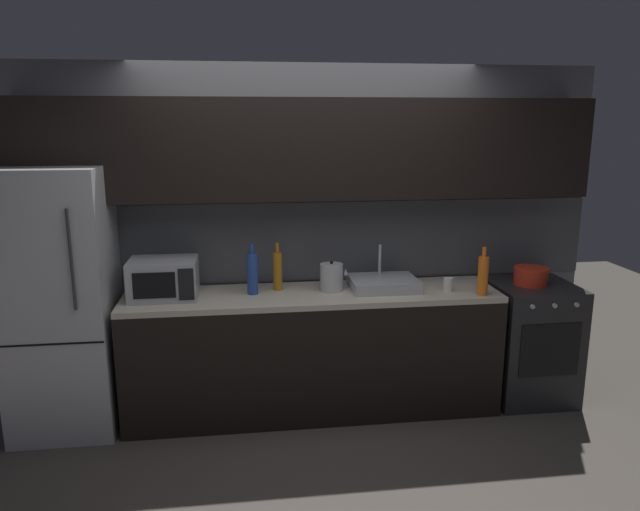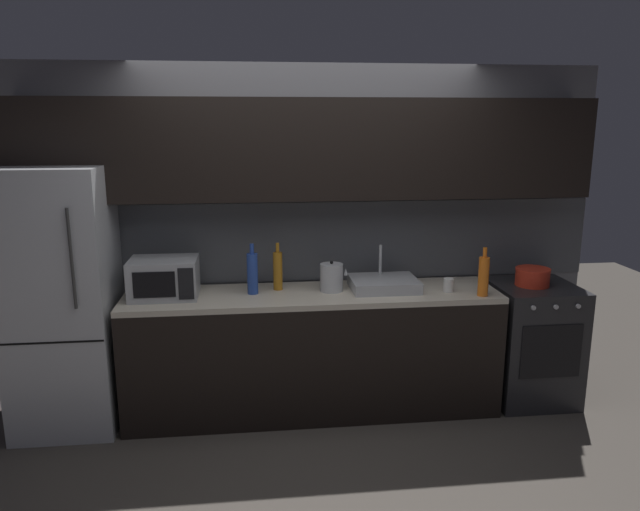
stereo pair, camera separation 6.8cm
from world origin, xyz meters
name	(u,v)px [view 1 (the left image)]	position (x,y,z in m)	size (l,w,h in m)	color
ground_plane	(331,479)	(0.00, 0.00, 0.00)	(10.00, 10.00, 0.00)	#3D3833
back_wall	(308,197)	(0.00, 1.20, 1.55)	(4.40, 0.44, 2.50)	slate
counter_run	(313,352)	(0.00, 0.90, 0.45)	(2.66, 0.60, 0.90)	black
refrigerator	(61,301)	(-1.71, 0.90, 0.91)	(0.68, 0.69, 1.81)	#B7BABF
oven_range	(530,341)	(1.67, 0.90, 0.45)	(0.60, 0.62, 0.90)	#232326
microwave	(164,279)	(-1.03, 0.92, 1.04)	(0.46, 0.35, 0.27)	#A8AAAF
sink_basin	(383,283)	(0.52, 0.93, 0.94)	(0.48, 0.38, 0.30)	#ADAFB5
kettle	(332,277)	(0.14, 0.93, 1.00)	(0.20, 0.17, 0.22)	#B7BABF
wine_bottle_blue	(252,273)	(-0.42, 0.93, 1.05)	(0.08, 0.08, 0.36)	#234299
wine_bottle_amber	(278,270)	(-0.24, 1.01, 1.04)	(0.07, 0.07, 0.35)	#B27019
wine_bottle_orange	(483,275)	(1.17, 0.69, 1.04)	(0.07, 0.07, 0.34)	orange
mug_white	(448,284)	(0.97, 0.81, 0.95)	(0.07, 0.07, 0.10)	silver
cooking_pot	(531,276)	(1.64, 0.90, 0.97)	(0.25, 0.25, 0.13)	red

